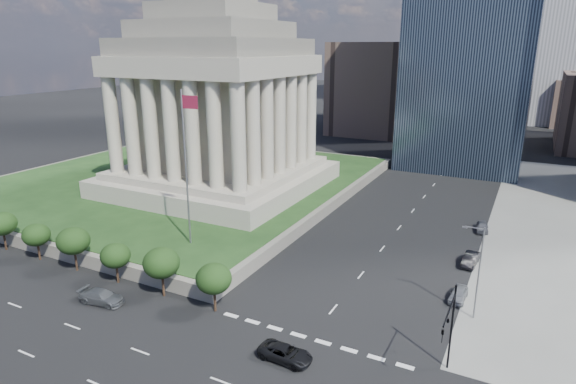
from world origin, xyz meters
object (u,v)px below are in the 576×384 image
Objects in this scene: war_memorial at (216,79)px; traffic_signal_ne at (449,325)px; parked_sedan_near at (458,294)px; pickup_truck at (285,353)px; parked_sedan_mid at (471,259)px; flagpole at (186,160)px; parked_sedan_far at (482,227)px; street_lamp_north at (478,268)px; suv_grey at (102,297)px.

traffic_signal_ne is (46.50, -34.30, -16.15)m from war_memorial.
traffic_signal_ne is at bearing -36.42° from war_memorial.
war_memorial is 60.00m from traffic_signal_ne.
war_memorial is at bearing 158.87° from parked_sedan_near.
pickup_truck is 30.66m from parked_sedan_mid.
pickup_truck is at bearing -33.34° from flagpole.
parked_sedan_mid is (0.00, 10.02, 0.05)m from parked_sedan_near.
war_memorial is 50.92m from parked_sedan_mid.
parked_sedan_far is at bearing -14.38° from pickup_truck.
flagpole is 28.34m from pickup_truck.
parked_sedan_far is at bearing 93.97° from street_lamp_north.
war_memorial reaches higher than traffic_signal_ne.
flagpole is 4.39× the size of parked_sedan_mid.
war_memorial is at bearing 7.91° from suv_grey.
war_memorial is 9.50× the size of parked_sedan_near.
parked_sedan_mid is at bearing -12.16° from war_memorial.
suv_grey is (-36.26, -15.32, -4.91)m from street_lamp_north.
street_lamp_north is (47.33, -23.00, -15.74)m from war_memorial.
flagpole is 4.02× the size of pickup_truck.
parked_sedan_mid reaches higher than parked_sedan_far.
pickup_truck is 1.21× the size of parked_sedan_near.
pickup_truck is at bearing -132.77° from street_lamp_north.
war_memorial reaches higher than pickup_truck.
flagpole is 2.00× the size of street_lamp_north.
flagpole reaches higher than street_lamp_north.
suv_grey is 1.26× the size of parked_sedan_near.
street_lamp_north is at bearing -40.90° from pickup_truck.
street_lamp_north is 2.19× the size of parked_sedan_mid.
street_lamp_north reaches higher than parked_sedan_mid.
parked_sedan_far is (-1.83, 26.32, -4.94)m from street_lamp_north.
parked_sedan_mid is (33.33, 14.19, -12.36)m from flagpole.
war_memorial is 7.56× the size of suv_grey.
war_memorial reaches higher than street_lamp_north.
traffic_signal_ne is at bearing -72.31° from pickup_truck.
pickup_truck is 1.18× the size of parked_sedan_far.
flagpole is 3.88× the size of suv_grey.
traffic_signal_ne is at bearing -91.74° from suv_grey.
parked_sedan_near is 23.14m from parked_sedan_far.
flagpole is at bearing 58.53° from pickup_truck.
street_lamp_north reaches higher than traffic_signal_ne.
parked_sedan_mid reaches higher than suv_grey.
flagpole is at bearing -170.44° from parked_sedan_near.
pickup_truck is 22.39m from suv_grey.
parked_sedan_far is at bearing 91.52° from traffic_signal_ne.
war_memorial reaches higher than parked_sedan_far.
traffic_signal_ne is 0.80× the size of street_lamp_north.
traffic_signal_ne is 37.91m from parked_sedan_far.
traffic_signal_ne reaches higher than suv_grey.
war_memorial reaches higher than parked_sedan_mid.
parked_sedan_mid is at bearing -97.47° from parked_sedan_far.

